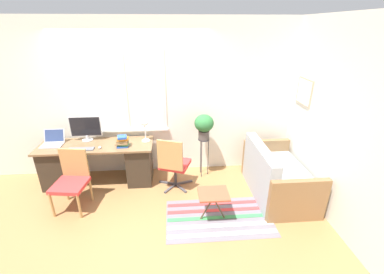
% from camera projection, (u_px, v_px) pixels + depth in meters
% --- Properties ---
extents(ground_plane, '(14.00, 14.00, 0.00)m').
position_uv_depth(ground_plane, '(137.00, 190.00, 4.32)').
color(ground_plane, '#9E7042').
extents(wall_back_with_window, '(9.00, 0.12, 2.70)m').
position_uv_depth(wall_back_with_window, '(135.00, 100.00, 4.42)').
color(wall_back_with_window, white).
rests_on(wall_back_with_window, ground_plane).
extents(wall_right_with_picture, '(0.08, 9.00, 2.70)m').
position_uv_depth(wall_right_with_picture, '(312.00, 109.00, 3.99)').
color(wall_right_with_picture, white).
rests_on(wall_right_with_picture, ground_plane).
extents(desk, '(1.87, 0.63, 0.72)m').
position_uv_depth(desk, '(99.00, 162.00, 4.40)').
color(desk, brown).
rests_on(desk, ground_plane).
extents(laptop, '(0.33, 0.31, 0.23)m').
position_uv_depth(laptop, '(53.00, 142.00, 4.25)').
color(laptop, '#B7B7BC').
rests_on(laptop, desk).
extents(monitor, '(0.52, 0.18, 0.43)m').
position_uv_depth(monitor, '(86.00, 128.00, 4.35)').
color(monitor, silver).
rests_on(monitor, desk).
extents(keyboard, '(0.40, 0.12, 0.02)m').
position_uv_depth(keyboard, '(81.00, 149.00, 4.09)').
color(keyboard, slate).
rests_on(keyboard, desk).
extents(mouse, '(0.04, 0.07, 0.04)m').
position_uv_depth(mouse, '(100.00, 147.00, 4.13)').
color(mouse, silver).
rests_on(mouse, desk).
extents(desk_lamp, '(0.14, 0.14, 0.37)m').
position_uv_depth(desk_lamp, '(145.00, 126.00, 4.30)').
color(desk_lamp, white).
rests_on(desk_lamp, desk).
extents(book_stack, '(0.21, 0.19, 0.19)m').
position_uv_depth(book_stack, '(122.00, 141.00, 4.17)').
color(book_stack, '#2851B2').
rests_on(book_stack, desk).
extents(desk_chair_wooden, '(0.51, 0.52, 0.88)m').
position_uv_depth(desk_chair_wooden, '(71.00, 179.00, 3.77)').
color(desk_chair_wooden, '#B2844C').
rests_on(desk_chair_wooden, ground_plane).
extents(office_chair_swivel, '(0.58, 0.60, 0.94)m').
position_uv_depth(office_chair_swivel, '(173.00, 163.00, 4.20)').
color(office_chair_swivel, '#47474C').
rests_on(office_chair_swivel, ground_plane).
extents(couch_loveseat, '(0.82, 1.40, 0.84)m').
position_uv_depth(couch_loveseat, '(276.00, 178.00, 4.13)').
color(couch_loveseat, '#9EA8B2').
rests_on(couch_loveseat, ground_plane).
extents(plant_stand, '(0.20, 0.20, 0.73)m').
position_uv_depth(plant_stand, '(204.00, 146.00, 4.53)').
color(plant_stand, '#333338').
rests_on(plant_stand, ground_plane).
extents(potted_plant, '(0.33, 0.33, 0.44)m').
position_uv_depth(potted_plant, '(204.00, 125.00, 4.38)').
color(potted_plant, '#514C47').
rests_on(potted_plant, plant_stand).
extents(floor_rug_striped, '(1.50, 0.88, 0.01)m').
position_uv_depth(floor_rug_striped, '(219.00, 218.00, 3.69)').
color(floor_rug_striped, slate).
rests_on(floor_rug_striped, ground_plane).
extents(folding_stool, '(0.42, 0.35, 0.44)m').
position_uv_depth(folding_stool, '(213.00, 195.00, 3.52)').
color(folding_stool, '#B24C33').
rests_on(folding_stool, ground_plane).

